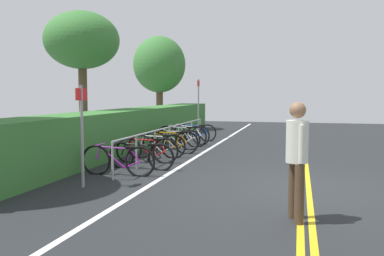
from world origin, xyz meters
TOP-DOWN VIEW (x-y plane):
  - ground_plane at (0.00, 0.00)m, footprint 38.92×13.88m
  - centre_line_yellow_inner at (0.00, -0.08)m, footprint 35.03×0.10m
  - centre_line_yellow_outer at (0.00, 0.08)m, footprint 35.03×0.10m
  - bike_lane_stripe_white at (0.00, 3.07)m, footprint 35.03×0.12m
  - bike_rack at (3.80, 4.03)m, footprint 8.31×0.05m
  - bicycle_0 at (0.21, 4.14)m, footprint 0.46×1.81m
  - bicycle_1 at (1.09, 3.92)m, footprint 0.46×1.78m
  - bicycle_2 at (2.01, 4.11)m, footprint 0.46×1.72m
  - bicycle_3 at (2.88, 4.13)m, footprint 0.61×1.64m
  - bicycle_4 at (3.80, 4.00)m, footprint 0.62×1.69m
  - bicycle_5 at (4.77, 4.11)m, footprint 0.56×1.62m
  - bicycle_6 at (5.60, 4.16)m, footprint 0.46×1.83m
  - bicycle_7 at (6.45, 4.11)m, footprint 0.64×1.72m
  - bicycle_8 at (7.51, 4.14)m, footprint 0.46×1.73m
  - pedestrian at (-2.34, 0.15)m, footprint 0.47×0.32m
  - sign_post_near at (-1.10, 4.31)m, footprint 0.36×0.06m
  - sign_post_far at (8.72, 4.29)m, footprint 0.36×0.06m
  - hedge_backdrop at (5.30, 5.83)m, footprint 17.26×1.34m
  - tree_mid at (4.39, 7.31)m, footprint 2.53×2.53m
  - tree_far_right at (12.18, 7.21)m, footprint 2.71×2.71m

SIDE VIEW (x-z plane):
  - ground_plane at x=0.00m, z-range -0.05..0.00m
  - centre_line_yellow_inner at x=0.00m, z-range 0.00..0.00m
  - centre_line_yellow_outer at x=0.00m, z-range 0.00..0.00m
  - bike_lane_stripe_white at x=0.00m, z-range 0.00..0.00m
  - bicycle_1 at x=1.09m, z-range -0.02..0.69m
  - bicycle_8 at x=7.51m, z-range -0.02..0.70m
  - bicycle_5 at x=4.77m, z-range -0.02..0.70m
  - bicycle_2 at x=2.01m, z-range -0.02..0.71m
  - bicycle_0 at x=0.21m, z-range -0.02..0.72m
  - bicycle_3 at x=2.88m, z-range -0.02..0.72m
  - bicycle_7 at x=6.45m, z-range -0.02..0.74m
  - bicycle_4 at x=3.80m, z-range -0.02..0.75m
  - bicycle_6 at x=5.60m, z-range -0.02..0.77m
  - bike_rack at x=3.80m, z-range 0.21..1.07m
  - hedge_backdrop at x=5.30m, z-range 0.00..1.34m
  - pedestrian at x=-2.34m, z-range 0.14..1.90m
  - sign_post_near at x=-1.10m, z-range 0.22..2.26m
  - sign_post_far at x=8.72m, z-range 0.24..2.73m
  - tree_far_right at x=12.18m, z-range 0.94..5.78m
  - tree_mid at x=4.39m, z-range 1.31..5.97m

